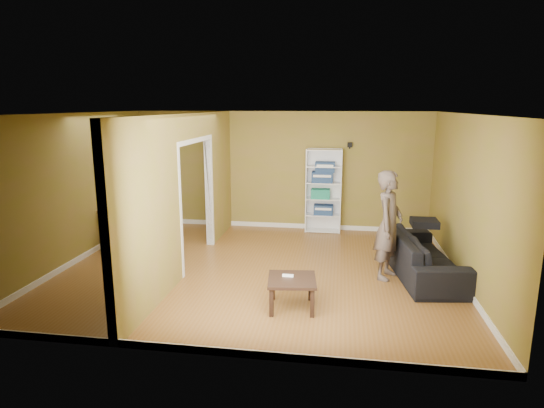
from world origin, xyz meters
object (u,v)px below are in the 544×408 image
(bookshelf, at_px, (324,190))
(chair_left, at_px, (103,219))
(person, at_px, (389,216))
(coffee_table, at_px, (292,283))
(chair_far, at_px, (150,215))
(dining_table, at_px, (136,211))
(sofa, at_px, (423,249))
(chair_near, at_px, (125,229))

(bookshelf, distance_m, chair_left, 4.62)
(person, bearing_deg, coffee_table, 155.52)
(chair_left, distance_m, chair_far, 0.97)
(coffee_table, distance_m, dining_table, 4.16)
(person, bearing_deg, dining_table, 98.21)
(dining_table, bearing_deg, chair_far, 89.23)
(person, relative_size, dining_table, 1.66)
(sofa, height_order, chair_near, chair_near)
(sofa, bearing_deg, dining_table, 73.43)
(coffee_table, bearing_deg, sofa, 38.90)
(sofa, distance_m, chair_near, 5.31)
(dining_table, distance_m, chair_left, 0.72)
(sofa, distance_m, person, 0.86)
(bookshelf, relative_size, chair_near, 1.92)
(sofa, distance_m, chair_left, 6.09)
(bookshelf, bearing_deg, person, -66.70)
(sofa, bearing_deg, coffee_table, 121.26)
(person, bearing_deg, chair_near, 104.80)
(person, xyz_separation_m, chair_left, (-5.45, 1.03, -0.51))
(dining_table, bearing_deg, sofa, -8.93)
(chair_near, xyz_separation_m, chair_far, (-0.03, 1.20, -0.02))
(chair_left, bearing_deg, dining_table, 71.10)
(person, relative_size, chair_near, 2.16)
(sofa, xyz_separation_m, bookshelf, (-1.73, 2.41, 0.47))
(sofa, height_order, chair_left, chair_left)
(sofa, relative_size, chair_far, 2.54)
(person, relative_size, bookshelf, 1.12)
(sofa, height_order, bookshelf, bookshelf)
(bookshelf, distance_m, chair_far, 3.75)
(sofa, xyz_separation_m, chair_far, (-5.33, 1.47, 0.02))
(dining_table, bearing_deg, bookshelf, 23.49)
(sofa, xyz_separation_m, chair_left, (-6.04, 0.81, 0.07))
(dining_table, relative_size, chair_left, 1.21)
(person, height_order, dining_table, person)
(sofa, bearing_deg, person, 103.32)
(coffee_table, bearing_deg, chair_far, 137.51)
(sofa, distance_m, bookshelf, 3.00)
(coffee_table, height_order, chair_left, chair_left)
(person, xyz_separation_m, chair_near, (-4.71, 0.50, -0.55))
(person, relative_size, coffee_table, 3.17)
(person, height_order, chair_far, person)
(bookshelf, bearing_deg, chair_near, -149.17)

